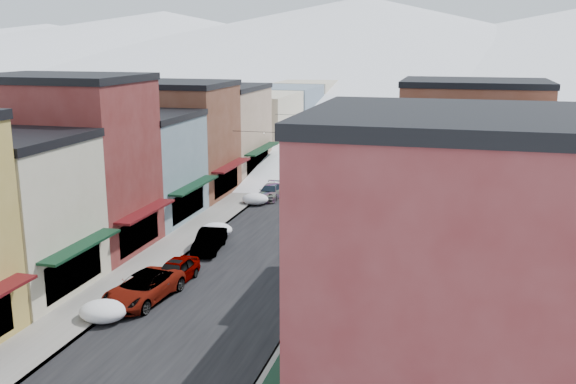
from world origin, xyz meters
The scene contains 34 objects.
road centered at (0.00, 60.00, 0.01)m, with size 10.00×160.00×0.01m, color black.
sidewalk_left centered at (-6.60, 60.00, 0.07)m, with size 3.20×160.00×0.15m, color gray.
sidewalk_right centered at (6.60, 60.00, 0.07)m, with size 3.20×160.00×0.15m, color gray.
curb_left centered at (-5.05, 60.00, 0.07)m, with size 0.10×160.00×0.15m, color slate.
curb_right centered at (5.05, 60.00, 0.07)m, with size 0.10×160.00×0.15m, color slate.
bldg_l_brick_near centered at (-13.69, 20.50, 6.26)m, with size 12.30×8.20×12.50m.
bldg_l_grayblue centered at (-13.19, 29.00, 4.51)m, with size 11.30×9.20×9.00m.
bldg_l_brick_far centered at (-14.19, 38.00, 5.51)m, with size 13.30×9.20×11.00m.
bldg_l_tan centered at (-13.19, 48.00, 5.01)m, with size 11.30×11.20×10.00m.
bldg_r_brick_near centered at (13.69, 3.00, 6.26)m, with size 12.30×9.20×12.50m.
bldg_r_green centered at (13.19, 12.00, 4.76)m, with size 11.30×9.20×9.50m.
bldg_r_blue centered at (13.19, 21.00, 5.26)m, with size 11.30×9.20×10.50m.
bldg_r_cream centered at (13.69, 30.00, 4.51)m, with size 12.30×9.20×9.00m.
bldg_r_brick_far centered at (14.19, 39.00, 5.76)m, with size 13.30×9.20×11.50m.
bldg_r_tan centered at (13.19, 49.00, 4.76)m, with size 11.30×11.20×9.50m.
distant_blocks centered at (0.00, 83.00, 4.00)m, with size 34.00×55.00×8.00m.
mountain_ridge centered at (-19.47, 277.18, 14.36)m, with size 670.00×340.00×34.00m.
overhead_cables centered at (0.00, 47.50, 6.20)m, with size 16.40×15.04×0.04m.
car_white_suv centered at (-4.09, 12.96, 0.81)m, with size 2.67×5.80×1.61m, color silver.
car_silver_sedan centered at (-3.50, 16.05, 0.76)m, with size 1.79×4.45×1.51m, color gray.
car_dark_hatch centered at (-3.80, 22.52, 0.76)m, with size 1.61×4.61×1.52m, color black.
car_silver_wagon centered at (-4.01, 38.70, 0.68)m, with size 1.91×4.70×1.36m, color #A2A4AA.
car_green_sedan centered at (4.30, 21.50, 0.67)m, with size 1.41×4.04×1.33m, color black.
car_gray_suv centered at (3.71, 24.72, 0.85)m, with size 2.02×5.02×1.71m, color gray.
car_black_sedan centered at (4.27, 35.00, 0.72)m, with size 2.02×4.97×1.44m, color black.
car_lane_silver centered at (-2.07, 55.04, 0.68)m, with size 1.62×4.02×1.37m, color #93969B.
car_lane_white centered at (1.61, 64.21, 0.81)m, with size 2.68×5.82×1.62m, color silver.
trash_can centered at (6.42, 19.31, 0.58)m, with size 0.50×0.50×0.85m.
streetlamp_near centered at (5.20, 26.61, 3.23)m, with size 0.41×0.41×4.88m.
streetlamp_far centered at (5.20, 55.00, 3.08)m, with size 0.39×0.39×4.64m.
planter_far centered at (7.64, 10.39, 0.45)m, with size 0.34×0.34×0.60m, color #305E2B.
snow_pile_near centered at (-4.88, 10.05, 0.53)m, with size 2.61×2.80×1.10m.
snow_pile_mid centered at (-4.55, 26.07, 0.50)m, with size 2.45×2.71×1.04m.
snow_pile_far centered at (-4.71, 36.28, 0.49)m, with size 2.44×2.70×1.03m.
Camera 1 is at (12.98, -18.46, 14.70)m, focal length 40.00 mm.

